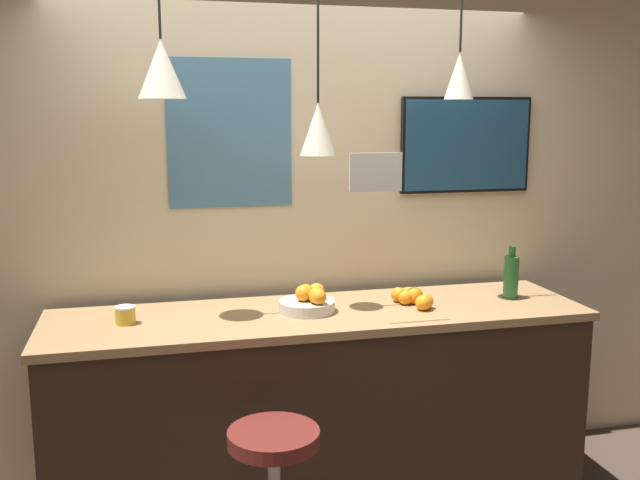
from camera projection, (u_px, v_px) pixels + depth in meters
back_wall at (300, 209)px, 3.81m from camera, size 8.00×0.06×2.90m
service_counter at (320, 409)px, 3.53m from camera, size 2.61×0.69×1.01m
fruit_bowl at (309, 302)px, 3.42m from camera, size 0.27×0.27×0.13m
orange_pile at (413, 297)px, 3.56m from camera, size 0.16×0.26×0.09m
juice_bottle at (511, 276)px, 3.67m from camera, size 0.08×0.08×0.27m
spread_jar at (125, 315)px, 3.23m from camera, size 0.09×0.09×0.08m
pendant_lamp_left at (162, 69)px, 3.12m from camera, size 0.21×0.21×0.78m
pendant_lamp_middle at (318, 128)px, 3.33m from camera, size 0.17×0.17×1.04m
pendant_lamp_right at (459, 75)px, 3.45m from camera, size 0.14×0.14×0.78m
mounted_tv at (466, 145)px, 3.91m from camera, size 0.75×0.04×0.52m
hanging_menu_board at (376, 172)px, 3.11m from camera, size 0.24×0.01×0.17m
wall_poster at (230, 134)px, 3.61m from camera, size 0.63×0.01×0.75m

